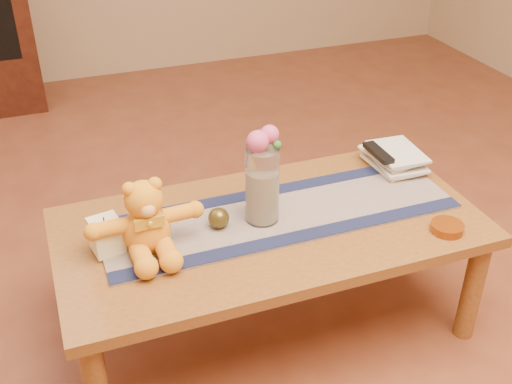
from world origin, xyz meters
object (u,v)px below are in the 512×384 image
object	(u,v)px
teddy_bear	(145,217)
bronze_ball	(219,218)
pillar_candle	(106,235)
glass_vase	(262,185)
tv_remote	(378,153)
book_bottom	(375,169)
amber_dish	(447,228)

from	to	relation	value
teddy_bear	bronze_ball	distance (m)	0.25
pillar_candle	bronze_ball	size ratio (longest dim) A/B	1.56
glass_vase	tv_remote	world-z (taller)	glass_vase
book_bottom	teddy_bear	bearing A→B (deg)	-171.14
teddy_bear	pillar_candle	world-z (taller)	teddy_bear
bronze_ball	tv_remote	size ratio (longest dim) A/B	0.43
glass_vase	tv_remote	size ratio (longest dim) A/B	1.62
book_bottom	tv_remote	bearing A→B (deg)	-93.00
glass_vase	bronze_ball	size ratio (longest dim) A/B	3.77
glass_vase	amber_dish	bearing A→B (deg)	-26.12
bronze_ball	book_bottom	xyz separation A→B (m)	(0.67, 0.16, -0.03)
bronze_ball	amber_dish	bearing A→B (deg)	-21.44
teddy_bear	tv_remote	distance (m)	0.92
pillar_candle	amber_dish	size ratio (longest dim) A/B	1.01
bronze_ball	amber_dish	xyz separation A→B (m)	(0.69, -0.27, -0.03)
teddy_bear	glass_vase	size ratio (longest dim) A/B	1.31
bronze_ball	book_bottom	bearing A→B (deg)	13.18
teddy_bear	amber_dish	distance (m)	0.96
teddy_bear	pillar_candle	xyz separation A→B (m)	(-0.12, 0.03, -0.06)
glass_vase	bronze_ball	bearing A→B (deg)	177.90
glass_vase	book_bottom	size ratio (longest dim) A/B	1.17
book_bottom	tv_remote	size ratio (longest dim) A/B	1.39
pillar_candle	amber_dish	bearing A→B (deg)	-14.57
teddy_bear	pillar_candle	distance (m)	0.14
glass_vase	book_bottom	distance (m)	0.56
pillar_candle	glass_vase	size ratio (longest dim) A/B	0.41
book_bottom	amber_dish	world-z (taller)	amber_dish
pillar_candle	glass_vase	xyz separation A→B (m)	(0.51, -0.01, 0.08)
book_bottom	glass_vase	bearing A→B (deg)	-165.51
pillar_candle	amber_dish	xyz separation A→B (m)	(1.05, -0.27, -0.05)
tv_remote	pillar_candle	bearing A→B (deg)	-171.81
teddy_bear	bronze_ball	xyz separation A→B (m)	(0.24, 0.03, -0.08)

